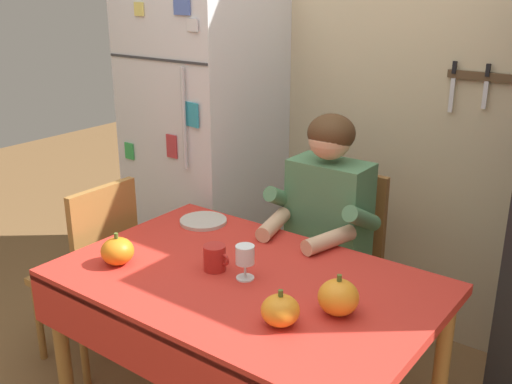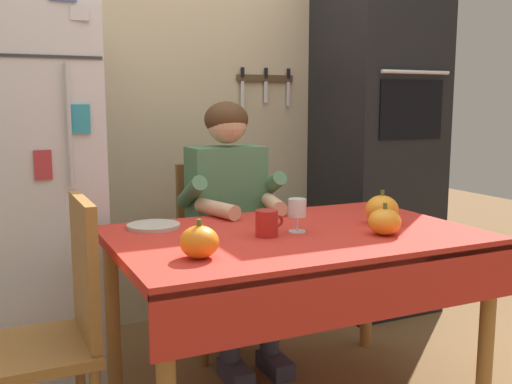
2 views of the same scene
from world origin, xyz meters
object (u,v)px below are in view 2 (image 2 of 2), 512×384
at_px(pumpkin_small, 382,210).
at_px(chair_behind_person, 218,246).
at_px(wine_glass, 297,210).
at_px(serving_tray, 153,226).
at_px(dining_table, 297,254).
at_px(pumpkin_medium, 385,222).
at_px(wall_oven, 377,134).
at_px(pumpkin_large, 199,242).
at_px(refrigerator, 18,179).
at_px(seated_person, 232,209).
at_px(chair_left_side, 56,324).
at_px(coffee_mug, 267,223).

bearing_deg(pumpkin_small, chair_behind_person, 118.22).
height_order(wine_glass, serving_tray, wine_glass).
relative_size(dining_table, pumpkin_medium, 11.14).
bearing_deg(chair_behind_person, wall_oven, 6.92).
bearing_deg(pumpkin_large, refrigerator, 114.32).
distance_m(seated_person, chair_left_side, 1.08).
height_order(coffee_mug, pumpkin_medium, pumpkin_medium).
bearing_deg(pumpkin_medium, pumpkin_small, 55.85).
xyz_separation_m(dining_table, chair_behind_person, (-0.02, 0.79, -0.14)).
bearing_deg(pumpkin_medium, chair_behind_person, 107.87).
bearing_deg(wine_glass, coffee_mug, -175.08).
relative_size(chair_behind_person, seated_person, 0.75).
bearing_deg(seated_person, wine_glass, -87.25).
relative_size(dining_table, wine_glass, 10.56).
bearing_deg(serving_tray, dining_table, -34.31).
bearing_deg(pumpkin_medium, chair_left_side, 170.97).
xyz_separation_m(coffee_mug, pumpkin_small, (0.53, 0.00, 0.01)).
distance_m(refrigerator, dining_table, 1.32).
height_order(seated_person, serving_tray, seated_person).
xyz_separation_m(chair_left_side, pumpkin_medium, (1.19, -0.19, 0.28)).
bearing_deg(chair_left_side, pumpkin_large, -25.50).
bearing_deg(pumpkin_medium, dining_table, 149.69).
bearing_deg(coffee_mug, pumpkin_small, 0.13).
distance_m(coffee_mug, wine_glass, 0.14).
bearing_deg(coffee_mug, pumpkin_large, -151.02).
xyz_separation_m(pumpkin_small, serving_tray, (-0.88, 0.33, -0.05)).
distance_m(dining_table, pumpkin_small, 0.43).
height_order(pumpkin_large, pumpkin_small, pumpkin_small).
bearing_deg(serving_tray, coffee_mug, -43.07).
height_order(wall_oven, serving_tray, wall_oven).
bearing_deg(wine_glass, refrigerator, 137.66).
bearing_deg(refrigerator, chair_behind_person, -5.57).
bearing_deg(dining_table, wall_oven, 41.31).
bearing_deg(pumpkin_small, coffee_mug, -179.87).
bearing_deg(pumpkin_large, chair_left_side, 154.50).
height_order(wall_oven, pumpkin_medium, wall_oven).
xyz_separation_m(refrigerator, chair_behind_person, (0.93, -0.09, -0.39)).
bearing_deg(seated_person, chair_left_side, -146.43).
bearing_deg(wall_oven, chair_left_side, -155.19).
bearing_deg(pumpkin_small, pumpkin_large, -167.81).
height_order(dining_table, serving_tray, serving_tray).
bearing_deg(coffee_mug, wall_oven, 38.02).
bearing_deg(wine_glass, pumpkin_small, -1.52).
xyz_separation_m(chair_left_side, coffee_mug, (0.77, -0.02, 0.28)).
bearing_deg(refrigerator, coffee_mug, -47.11).
distance_m(chair_behind_person, chair_left_side, 1.17).
bearing_deg(chair_left_side, coffee_mug, -1.52).
xyz_separation_m(wall_oven, pumpkin_large, (-1.52, -1.11, -0.26)).
bearing_deg(refrigerator, serving_tray, -49.77).
distance_m(coffee_mug, serving_tray, 0.48).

